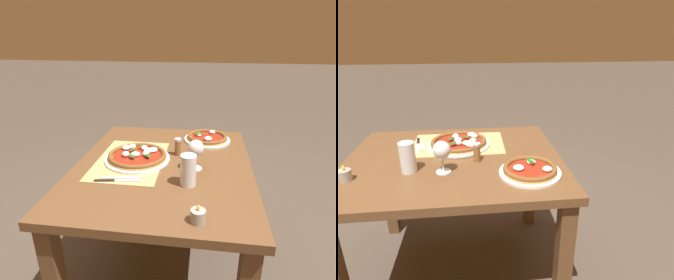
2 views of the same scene
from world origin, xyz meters
The scene contains 11 objects.
ground_plane centered at (0.00, 0.00, 0.00)m, with size 24.00×24.00×0.00m, color #473D33.
dining_table centered at (0.00, 0.00, 0.63)m, with size 1.10×0.91×0.74m.
paper_placemat centered at (-0.01, -0.18, 0.74)m, with size 0.52×0.35×0.00m, color tan.
pizza_near centered at (-0.02, -0.14, 0.76)m, with size 0.35×0.35×0.05m.
pizza_far centered at (-0.36, 0.22, 0.76)m, with size 0.29×0.29×0.05m.
wine_glass centered at (0.04, 0.17, 0.85)m, with size 0.08×0.08×0.16m.
pint_glass centered at (0.20, 0.14, 0.81)m, with size 0.07×0.07×0.15m.
fork centered at (0.19, -0.17, 0.75)m, with size 0.05×0.20×0.00m.
knife centered at (0.21, -0.18, 0.75)m, with size 0.05×0.22×0.01m.
votive_candle centered at (0.46, 0.20, 0.76)m, with size 0.06×0.06×0.07m.
pepper_shaker centered at (-0.12, 0.06, 0.79)m, with size 0.04×0.04×0.10m.
Camera 2 is at (-0.12, 1.35, 1.35)m, focal length 30.00 mm.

